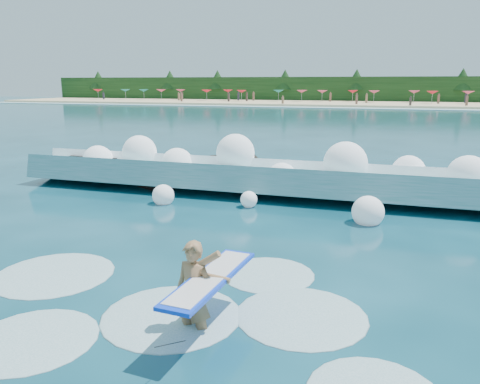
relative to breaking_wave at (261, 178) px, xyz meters
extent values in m
plane|color=#083341|center=(-0.70, -6.95, -0.55)|extent=(200.00, 200.00, 0.00)
cube|color=tan|center=(-0.70, 71.05, -0.35)|extent=(140.00, 20.00, 0.40)
cube|color=silver|center=(-0.70, 60.05, -0.51)|extent=(140.00, 5.00, 0.08)
cube|color=black|center=(-0.70, 81.05, 1.95)|extent=(140.00, 4.00, 5.00)
cube|color=teal|center=(0.00, -0.16, -0.09)|extent=(18.12, 2.76, 1.51)
cube|color=white|center=(0.00, 0.64, 0.36)|extent=(18.12, 1.28, 0.71)
cube|color=black|center=(-7.07, 0.69, -0.14)|extent=(2.22, 1.69, 1.17)
cube|color=black|center=(-4.07, -0.11, -0.23)|extent=(2.04, 1.91, 0.90)
cube|color=black|center=(-1.37, 1.09, -0.10)|extent=(2.25, 2.07, 1.26)
imported|color=#986D47|center=(1.53, -9.65, 0.05)|extent=(0.71, 0.52, 1.80)
cube|color=#0D3BE7|center=(1.81, -9.60, 0.36)|extent=(0.75, 2.50, 0.06)
cube|color=silver|center=(1.81, -9.60, 0.37)|extent=(0.63, 2.29, 0.06)
cylinder|color=black|center=(1.71, -10.85, -0.10)|extent=(0.01, 0.91, 0.43)
sphere|color=white|center=(-6.67, -0.22, 0.34)|extent=(1.21, 1.21, 1.21)
sphere|color=white|center=(-4.96, 0.09, 0.70)|extent=(1.35, 1.35, 1.35)
sphere|color=white|center=(-3.32, 0.03, 0.33)|extent=(1.25, 1.25, 1.25)
sphere|color=white|center=(-1.01, 0.15, 0.86)|extent=(1.41, 1.41, 1.41)
sphere|color=white|center=(0.92, -0.65, 0.19)|extent=(1.06, 1.06, 1.06)
sphere|color=white|center=(2.98, -0.10, 0.72)|extent=(1.49, 1.49, 1.49)
sphere|color=white|center=(5.04, 0.61, 0.41)|extent=(1.15, 1.15, 1.15)
sphere|color=white|center=(6.74, -0.41, 0.56)|extent=(1.30, 1.30, 1.30)
sphere|color=white|center=(-2.68, -2.45, -0.27)|extent=(0.73, 0.73, 0.73)
sphere|color=white|center=(0.16, -2.02, -0.30)|extent=(0.55, 0.55, 0.55)
sphere|color=white|center=(3.91, -2.67, -0.21)|extent=(0.92, 0.92, 0.92)
ellipsoid|color=silver|center=(0.97, -9.36, -0.55)|extent=(2.43, 2.43, 0.12)
ellipsoid|color=silver|center=(-0.77, -10.74, -0.55)|extent=(2.05, 2.05, 0.10)
ellipsoid|color=silver|center=(3.11, -8.69, -0.55)|extent=(2.30, 2.30, 0.12)
ellipsoid|color=silver|center=(-2.18, -8.49, -0.55)|extent=(2.48, 2.48, 0.12)
ellipsoid|color=silver|center=(2.12, -7.12, -0.55)|extent=(1.96, 1.96, 0.10)
cone|color=red|center=(-55.42, 71.30, 1.70)|extent=(2.00, 2.00, 0.50)
cone|color=#12746E|center=(-49.90, 73.13, 1.70)|extent=(2.00, 2.00, 0.50)
cone|color=#12746E|center=(-45.34, 72.83, 1.70)|extent=(2.00, 2.00, 0.50)
cone|color=#D73F62|center=(-41.54, 73.28, 1.70)|extent=(2.00, 2.00, 0.50)
cone|color=#D73F62|center=(-37.93, 75.01, 1.70)|extent=(2.00, 2.00, 0.50)
cone|color=red|center=(-30.75, 71.66, 1.70)|extent=(2.00, 2.00, 0.50)
cone|color=red|center=(-27.21, 74.31, 1.70)|extent=(2.00, 2.00, 0.50)
cone|color=red|center=(-23.23, 70.74, 1.70)|extent=(2.00, 2.00, 0.50)
cone|color=#12746E|center=(-16.56, 73.05, 1.70)|extent=(2.00, 2.00, 0.50)
cone|color=#D73F62|center=(-12.17, 73.63, 1.70)|extent=(2.00, 2.00, 0.50)
cone|color=#D73F62|center=(-8.25, 73.18, 1.70)|extent=(2.00, 2.00, 0.50)
cone|color=red|center=(-2.87, 75.32, 1.70)|extent=(2.00, 2.00, 0.50)
cone|color=#D73F62|center=(1.07, 72.91, 1.70)|extent=(2.00, 2.00, 0.50)
cone|color=#D73F62|center=(7.93, 75.20, 1.70)|extent=(2.00, 2.00, 0.50)
cone|color=red|center=(10.70, 71.21, 1.70)|extent=(2.00, 2.00, 0.50)
cone|color=#D73F62|center=(16.31, 71.97, 1.70)|extent=(2.00, 2.00, 0.50)
cube|color=#3F332D|center=(-13.70, 74.39, 0.57)|extent=(0.35, 0.22, 1.44)
cube|color=#8C664C|center=(-24.14, 63.40, 0.64)|extent=(0.35, 0.22, 1.58)
cube|color=#262633|center=(-20.80, 70.18, 0.55)|extent=(0.35, 0.22, 1.39)
cube|color=#8C664C|center=(1.10, 63.50, 0.62)|extent=(0.35, 0.22, 1.54)
cube|color=brown|center=(-43.32, 63.38, 0.58)|extent=(0.35, 0.22, 1.44)
cube|color=#3F332D|center=(-51.92, 70.17, 0.58)|extent=(0.35, 0.22, 1.45)
cube|color=#8C664C|center=(15.31, 65.00, 0.62)|extent=(0.35, 0.22, 1.54)
cube|color=#262633|center=(11.23, 72.99, 0.59)|extent=(0.35, 0.22, 1.47)
cube|color=brown|center=(-45.25, 61.42, 0.21)|extent=(0.35, 0.22, 1.36)
cube|color=#3F332D|center=(-45.80, 63.85, 0.58)|extent=(0.35, 0.22, 1.45)
cube|color=#8C664C|center=(-0.02, 67.08, 0.66)|extent=(0.35, 0.22, 1.60)
cube|color=#262633|center=(-41.85, 65.90, 0.57)|extent=(0.35, 0.22, 1.43)
cube|color=#3F332D|center=(6.91, 70.28, 0.60)|extent=(0.35, 0.22, 1.48)
cube|color=#8C664C|center=(-25.31, 66.67, 0.53)|extent=(0.35, 0.22, 1.36)
cube|color=#262633|center=(-38.86, 66.35, 0.61)|extent=(0.35, 0.22, 1.51)
cube|color=brown|center=(-38.78, 65.34, 0.66)|extent=(0.35, 0.22, 1.61)
cube|color=#3F332D|center=(11.19, 71.66, 0.66)|extent=(0.35, 0.22, 1.60)
cube|color=#8C664C|center=(13.65, 63.45, 0.62)|extent=(0.35, 0.22, 1.53)
cube|color=#262633|center=(14.11, 70.06, 0.62)|extent=(0.35, 0.22, 1.52)
cube|color=brown|center=(-6.89, 74.73, 0.59)|extent=(0.35, 0.22, 1.47)
cube|color=#8C664C|center=(-1.21, 70.23, 0.66)|extent=(0.35, 0.22, 1.62)
cube|color=#262633|center=(-24.51, 66.94, 0.62)|extent=(0.35, 0.22, 1.54)
camera|label=1|loc=(4.36, -16.03, 3.39)|focal=35.00mm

